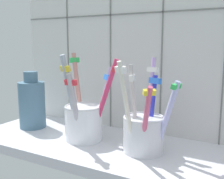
# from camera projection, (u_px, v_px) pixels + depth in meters

# --- Properties ---
(counter_slab) EXTENTS (0.64, 0.22, 0.02)m
(counter_slab) POSITION_uv_depth(u_px,v_px,m) (112.00, 149.00, 0.56)
(counter_slab) COLOR silver
(counter_slab) RESTS_ON ground
(tile_wall_back) EXTENTS (0.64, 0.02, 0.45)m
(tile_wall_back) POSITION_uv_depth(u_px,v_px,m) (137.00, 44.00, 0.62)
(tile_wall_back) COLOR silver
(tile_wall_back) RESTS_ON ground
(toothbrush_cup_left) EXTENTS (0.14, 0.12, 0.19)m
(toothbrush_cup_left) POSITION_uv_depth(u_px,v_px,m) (84.00, 118.00, 0.58)
(toothbrush_cup_left) COLOR white
(toothbrush_cup_left) RESTS_ON counter_slab
(toothbrush_cup_right) EXTENTS (0.11, 0.12, 0.18)m
(toothbrush_cup_right) POSITION_uv_depth(u_px,v_px,m) (144.00, 130.00, 0.51)
(toothbrush_cup_right) COLOR silver
(toothbrush_cup_right) RESTS_ON counter_slab
(ceramic_vase) EXTENTS (0.06, 0.06, 0.14)m
(ceramic_vase) POSITION_uv_depth(u_px,v_px,m) (32.00, 103.00, 0.66)
(ceramic_vase) COLOR slate
(ceramic_vase) RESTS_ON counter_slab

